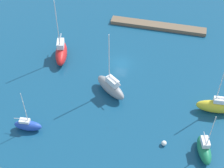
{
  "coord_description": "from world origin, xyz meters",
  "views": [
    {
      "loc": [
        -10.61,
        52.08,
        45.49
      ],
      "look_at": [
        0.0,
        8.02,
        1.5
      ],
      "focal_mm": 53.09,
      "sensor_mm": 36.0,
      "label": 1
    }
  ],
  "objects_px": {
    "pier_dock": "(158,26)",
    "mooring_buoy_white": "(164,143)",
    "sailboat_gray_lone_north": "(111,87)",
    "sailboat_red_by_breakwater": "(61,52)",
    "sailboat_blue_mid_basin": "(28,125)",
    "sailboat_green_inner_mooring": "(204,149)",
    "sailboat_yellow_outer_mooring": "(216,106)"
  },
  "relations": [
    {
      "from": "sailboat_yellow_outer_mooring",
      "to": "sailboat_blue_mid_basin",
      "type": "relative_size",
      "value": 1.17
    },
    {
      "from": "sailboat_yellow_outer_mooring",
      "to": "mooring_buoy_white",
      "type": "relative_size",
      "value": 11.73
    },
    {
      "from": "mooring_buoy_white",
      "to": "sailboat_blue_mid_basin",
      "type": "bearing_deg",
      "value": 5.34
    },
    {
      "from": "pier_dock",
      "to": "mooring_buoy_white",
      "type": "relative_size",
      "value": 25.57
    },
    {
      "from": "pier_dock",
      "to": "sailboat_green_inner_mooring",
      "type": "height_order",
      "value": "sailboat_green_inner_mooring"
    },
    {
      "from": "sailboat_gray_lone_north",
      "to": "sailboat_red_by_breakwater",
      "type": "relative_size",
      "value": 0.95
    },
    {
      "from": "sailboat_red_by_breakwater",
      "to": "sailboat_yellow_outer_mooring",
      "type": "bearing_deg",
      "value": 60.41
    },
    {
      "from": "sailboat_red_by_breakwater",
      "to": "sailboat_green_inner_mooring",
      "type": "height_order",
      "value": "sailboat_red_by_breakwater"
    },
    {
      "from": "sailboat_blue_mid_basin",
      "to": "mooring_buoy_white",
      "type": "relative_size",
      "value": 10.04
    },
    {
      "from": "pier_dock",
      "to": "mooring_buoy_white",
      "type": "bearing_deg",
      "value": 99.54
    },
    {
      "from": "sailboat_green_inner_mooring",
      "to": "mooring_buoy_white",
      "type": "relative_size",
      "value": 10.79
    },
    {
      "from": "sailboat_green_inner_mooring",
      "to": "mooring_buoy_white",
      "type": "distance_m",
      "value": 6.43
    },
    {
      "from": "sailboat_yellow_outer_mooring",
      "to": "sailboat_blue_mid_basin",
      "type": "bearing_deg",
      "value": 16.66
    },
    {
      "from": "sailboat_yellow_outer_mooring",
      "to": "sailboat_red_by_breakwater",
      "type": "relative_size",
      "value": 0.74
    },
    {
      "from": "pier_dock",
      "to": "sailboat_yellow_outer_mooring",
      "type": "distance_m",
      "value": 27.77
    },
    {
      "from": "sailboat_red_by_breakwater",
      "to": "mooring_buoy_white",
      "type": "relative_size",
      "value": 15.89
    },
    {
      "from": "pier_dock",
      "to": "sailboat_red_by_breakwater",
      "type": "distance_m",
      "value": 24.62
    },
    {
      "from": "sailboat_blue_mid_basin",
      "to": "sailboat_red_by_breakwater",
      "type": "height_order",
      "value": "sailboat_red_by_breakwater"
    },
    {
      "from": "sailboat_yellow_outer_mooring",
      "to": "mooring_buoy_white",
      "type": "xyz_separation_m",
      "value": [
        8.04,
        9.49,
        -0.99
      ]
    },
    {
      "from": "sailboat_green_inner_mooring",
      "to": "sailboat_blue_mid_basin",
      "type": "bearing_deg",
      "value": -100.91
    },
    {
      "from": "sailboat_gray_lone_north",
      "to": "mooring_buoy_white",
      "type": "xyz_separation_m",
      "value": [
        -11.41,
        9.66,
        -1.19
      ]
    },
    {
      "from": "pier_dock",
      "to": "sailboat_green_inner_mooring",
      "type": "relative_size",
      "value": 2.37
    },
    {
      "from": "sailboat_blue_mid_basin",
      "to": "sailboat_red_by_breakwater",
      "type": "bearing_deg",
      "value": 87.09
    },
    {
      "from": "sailboat_red_by_breakwater",
      "to": "sailboat_blue_mid_basin",
      "type": "bearing_deg",
      "value": -13.29
    },
    {
      "from": "sailboat_blue_mid_basin",
      "to": "sailboat_yellow_outer_mooring",
      "type": "bearing_deg",
      "value": 14.96
    },
    {
      "from": "sailboat_blue_mid_basin",
      "to": "sailboat_green_inner_mooring",
      "type": "bearing_deg",
      "value": -1.72
    },
    {
      "from": "sailboat_blue_mid_basin",
      "to": "mooring_buoy_white",
      "type": "distance_m",
      "value": 23.25
    },
    {
      "from": "sailboat_blue_mid_basin",
      "to": "sailboat_green_inner_mooring",
      "type": "height_order",
      "value": "sailboat_green_inner_mooring"
    },
    {
      "from": "pier_dock",
      "to": "sailboat_blue_mid_basin",
      "type": "xyz_separation_m",
      "value": [
        17.49,
        35.79,
        0.61
      ]
    },
    {
      "from": "sailboat_blue_mid_basin",
      "to": "sailboat_red_by_breakwater",
      "type": "relative_size",
      "value": 0.63
    },
    {
      "from": "pier_dock",
      "to": "sailboat_green_inner_mooring",
      "type": "xyz_separation_m",
      "value": [
        -12.03,
        33.83,
        0.78
      ]
    },
    {
      "from": "mooring_buoy_white",
      "to": "sailboat_green_inner_mooring",
      "type": "bearing_deg",
      "value": 178.23
    }
  ]
}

